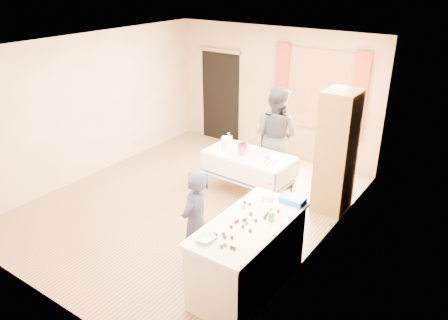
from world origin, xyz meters
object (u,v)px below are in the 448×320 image
Objects in this scene: counter at (248,255)px; chair at (271,160)px; cabinet at (337,152)px; woman at (275,136)px; girl at (195,222)px; party_table at (249,170)px.

chair reaches higher than counter.
cabinet is 1.10× the size of woman.
counter is 3.19m from chair.
girl is at bearing 99.39° from woman.
girl reaches higher than counter.
woman is (-1.25, 0.31, -0.09)m from cabinet.
chair is 0.60× the size of woman.
cabinet reaches higher than chair.
girl reaches higher than chair.
girl is at bearing -102.10° from chair.
chair is 0.62m from woman.
girl is 2.86m from woman.
woman is at bearing -72.19° from chair.
chair is (-1.31, 2.91, -0.13)m from counter.
chair is 3.09m from girl.
girl is (-0.73, -0.10, 0.25)m from counter.
party_table is (-1.38, -0.36, -0.54)m from cabinet.
counter reaches higher than party_table.
woman is (0.16, -0.18, 0.57)m from chair.
cabinet is at bearing 17.23° from party_table.
cabinet is at bearing 87.63° from counter.
cabinet is 2.66m from girl.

